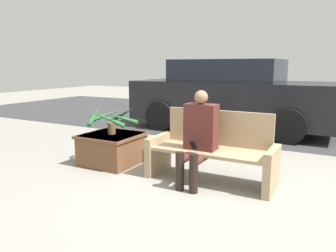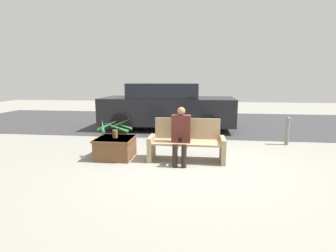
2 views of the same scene
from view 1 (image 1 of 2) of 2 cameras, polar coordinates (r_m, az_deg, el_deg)
ground_plane at (r=4.03m, az=7.97°, el=-10.94°), size 30.00×30.00×0.00m
road_surface at (r=9.05m, az=19.95°, el=0.61°), size 20.00×6.00×0.01m
bench at (r=4.25m, az=7.71°, el=-4.24°), size 1.62×0.59×0.89m
person_seated at (r=4.06m, az=5.31°, el=-1.52°), size 0.40×0.58×1.17m
planter_box at (r=5.01m, az=-9.69°, el=-3.72°), size 0.82×0.82×0.46m
potted_plant at (r=4.92m, az=-9.90°, el=1.43°), size 0.76×0.77×0.43m
parked_car at (r=7.65m, az=10.95°, el=5.26°), size 4.47×1.98×1.59m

